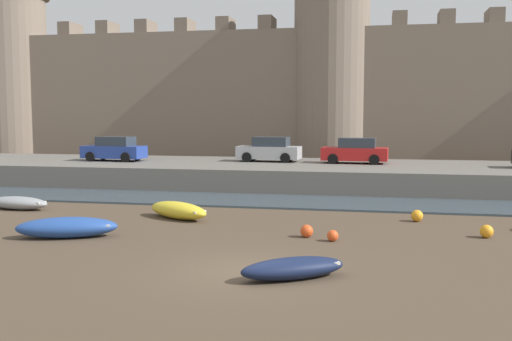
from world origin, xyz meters
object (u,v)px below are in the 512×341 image
Objects in this scene: rowboat_near_channel_left at (67,227)px; mooring_buoy_mid_mud at (307,231)px; rowboat_foreground_right at (293,268)px; car_quay_centre_east at (355,151)px; rowboat_midflat_right at (178,210)px; mooring_buoy_near_channel at (417,216)px; rowboat_midflat_left at (18,203)px; car_quay_west at (114,149)px; mooring_buoy_near_shore at (333,236)px; mooring_buoy_off_centre at (487,231)px; car_quay_centre_west at (270,150)px.

mooring_buoy_mid_mud is (8.63, 1.82, -0.16)m from rowboat_near_channel_left.
rowboat_foreground_right is at bearing -22.96° from rowboat_near_channel_left.
rowboat_foreground_right is 22.27m from car_quay_centre_east.
rowboat_midflat_right reaches higher than mooring_buoy_mid_mud.
rowboat_near_channel_left is 20.90m from car_quay_centre_east.
mooring_buoy_near_channel is (12.82, 5.94, -0.15)m from rowboat_near_channel_left.
rowboat_near_channel_left is 7.72× the size of mooring_buoy_near_channel.
rowboat_midflat_left is 0.79× the size of car_quay_west.
rowboat_near_channel_left is 8.82m from mooring_buoy_mid_mud.
car_quay_centre_east is at bearing 62.90° from rowboat_midflat_right.
mooring_buoy_mid_mud is at bearing 92.91° from rowboat_foreground_right.
rowboat_near_channel_left reaches higher than mooring_buoy_near_shore.
mooring_buoy_off_centre is 16.37m from car_quay_centre_east.
mooring_buoy_near_channel is 15.53m from car_quay_centre_west.
car_quay_west reaches higher than rowboat_near_channel_left.
rowboat_foreground_right is 0.74× the size of car_quay_centre_east.
car_quay_centre_west is at bearing 84.02° from rowboat_midflat_right.
rowboat_near_channel_left is 0.92× the size of car_quay_west.
rowboat_foreground_right reaches higher than mooring_buoy_near_channel.
rowboat_midflat_right is at bearing 59.65° from rowboat_near_channel_left.
mooring_buoy_mid_mud is at bearing -75.22° from car_quay_centre_west.
car_quay_west is at bearing 109.34° from rowboat_near_channel_left.
car_quay_centre_west is at bearing 176.87° from car_quay_centre_east.
mooring_buoy_off_centre is 6.60m from mooring_buoy_mid_mud.
car_quay_centre_east reaches higher than rowboat_midflat_left.
mooring_buoy_mid_mud is 0.11× the size of car_quay_west.
car_quay_west is (-15.65, 15.84, 1.96)m from mooring_buoy_near_shore.
car_quay_centre_east is (7.05, 13.78, 1.78)m from rowboat_midflat_right.
mooring_buoy_off_centre is 25.49m from car_quay_west.
mooring_buoy_off_centre is 1.19× the size of mooring_buoy_near_shore.
car_quay_west is (-0.44, 11.72, 1.84)m from rowboat_midflat_left.
rowboat_midflat_right is 6.93× the size of mooring_buoy_near_channel.
rowboat_midflat_right reaches higher than mooring_buoy_off_centre.
rowboat_foreground_right is at bearing -92.16° from car_quay_centre_east.
rowboat_near_channel_left is (-8.92, 3.78, 0.08)m from rowboat_foreground_right.
mooring_buoy_near_channel is (10.12, 1.32, -0.13)m from rowboat_midflat_right.
rowboat_midflat_left reaches higher than mooring_buoy_off_centre.
car_quay_west reaches higher than mooring_buoy_mid_mud.
rowboat_midflat_left is 18.41m from mooring_buoy_near_channel.
rowboat_midflat_left is 14.67m from mooring_buoy_mid_mud.
car_quay_west reaches higher than rowboat_midflat_right.
car_quay_west is at bearing 124.83° from rowboat_midflat_right.
mooring_buoy_mid_mud is (-0.99, 0.50, 0.03)m from mooring_buoy_near_shore.
rowboat_near_channel_left is at bearing -70.66° from car_quay_west.
rowboat_foreground_right is at bearing -32.46° from rowboat_midflat_left.
rowboat_near_channel_left is 14.13m from mooring_buoy_near_channel.
rowboat_midflat_left is 6.98× the size of mooring_buoy_mid_mud.
car_quay_west reaches higher than rowboat_foreground_right.
rowboat_foreground_right is 25.79m from car_quay_west.
rowboat_foreground_right is 9.68m from rowboat_near_channel_left.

